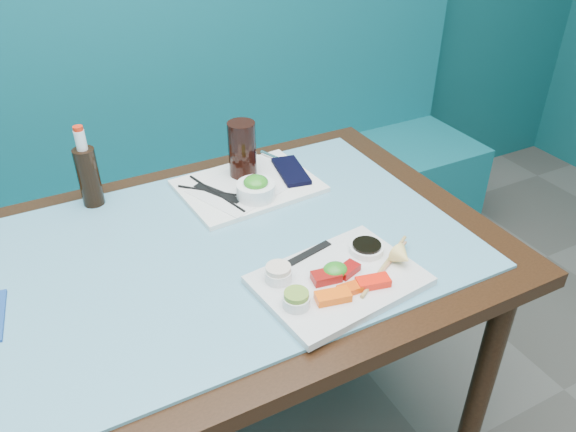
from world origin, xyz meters
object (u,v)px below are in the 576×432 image
booth_bench (137,215)px  cola_bottle_body (89,177)px  seaweed_bowl (256,190)px  cola_glass (242,149)px  serving_tray (248,186)px  dining_table (210,281)px  sashimi_plate (339,281)px

booth_bench → cola_bottle_body: bearing=-110.9°
seaweed_bowl → cola_glass: 0.14m
cola_bottle_body → serving_tray: bearing=-16.8°
seaweed_bowl → cola_bottle_body: cola_bottle_body is taller
dining_table → cola_bottle_body: (-0.19, 0.34, 0.17)m
booth_bench → cola_glass: size_ratio=18.72×
serving_tray → cola_bottle_body: (-0.40, 0.12, 0.07)m
booth_bench → cola_bottle_body: (-0.19, -0.50, 0.46)m
sashimi_plate → serving_tray: 0.47m
dining_table → serving_tray: size_ratio=3.81×
seaweed_bowl → serving_tray: bearing=82.4°
seaweed_bowl → cola_glass: bearing=81.3°
serving_tray → cola_bottle_body: 0.42m
sashimi_plate → booth_bench: bearing=94.3°
seaweed_bowl → cola_glass: (0.02, 0.13, 0.06)m
booth_bench → sashimi_plate: size_ratio=8.63×
cola_bottle_body → booth_bench: bearing=69.1°
booth_bench → sashimi_plate: booth_bench is taller
dining_table → cola_bottle_body: cola_bottle_body is taller
booth_bench → dining_table: booth_bench is taller
dining_table → serving_tray: (0.21, 0.22, 0.10)m
booth_bench → dining_table: bearing=-90.0°
dining_table → cola_glass: bearing=51.8°
dining_table → sashimi_plate: 0.34m
booth_bench → cola_glass: (0.22, -0.56, 0.48)m
booth_bench → dining_table: 0.89m
booth_bench → cola_glass: 0.77m
sashimi_plate → cola_bottle_body: 0.72m
serving_tray → seaweed_bowl: bearing=-101.9°
booth_bench → sashimi_plate: bearing=-78.9°
dining_table → sashimi_plate: bearing=-49.0°
sashimi_plate → cola_glass: size_ratio=2.17×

